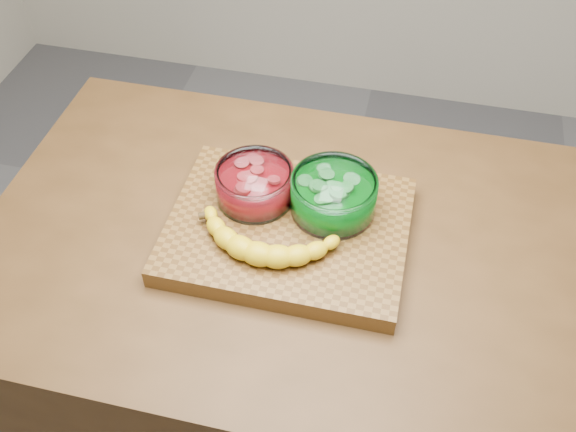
# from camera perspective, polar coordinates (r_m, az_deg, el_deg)

# --- Properties ---
(counter) EXTENTS (1.20, 0.80, 0.90)m
(counter) POSITION_cam_1_polar(r_m,az_deg,el_deg) (1.61, 0.00, -12.42)
(counter) COLOR #4C3117
(counter) RESTS_ON ground
(cutting_board) EXTENTS (0.45, 0.35, 0.04)m
(cutting_board) POSITION_cam_1_polar(r_m,az_deg,el_deg) (1.22, 0.00, -1.27)
(cutting_board) COLOR brown
(cutting_board) RESTS_ON counter
(bowl_red) EXTENTS (0.15, 0.15, 0.07)m
(bowl_red) POSITION_cam_1_polar(r_m,az_deg,el_deg) (1.23, -2.98, 2.81)
(bowl_red) COLOR white
(bowl_red) RESTS_ON cutting_board
(bowl_green) EXTENTS (0.16, 0.16, 0.08)m
(bowl_green) POSITION_cam_1_polar(r_m,az_deg,el_deg) (1.21, 4.07, 1.83)
(bowl_green) COLOR white
(bowl_green) RESTS_ON cutting_board
(banana) EXTENTS (0.30, 0.14, 0.04)m
(banana) POSITION_cam_1_polar(r_m,az_deg,el_deg) (1.16, -1.98, -2.07)
(banana) COLOR gold
(banana) RESTS_ON cutting_board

